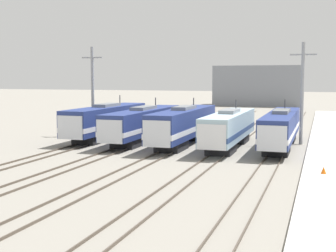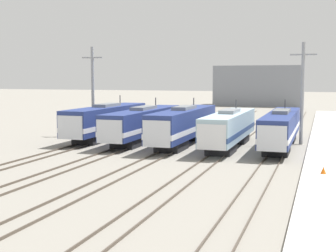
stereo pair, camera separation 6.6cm
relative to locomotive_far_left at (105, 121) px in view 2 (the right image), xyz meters
name	(u,v)px [view 2 (the right image)]	position (x,y,z in m)	size (l,w,h in m)	color
ground_plane	(162,155)	(10.17, -8.95, -2.15)	(400.00, 400.00, 0.00)	gray
rail_pair_far_left	(66,149)	(0.00, -8.95, -2.07)	(1.50, 120.00, 0.15)	#4C4238
rail_pair_center_left	(112,152)	(5.09, -8.95, -2.07)	(1.51, 120.00, 0.15)	#4C4238
rail_pair_center	(162,154)	(10.17, -8.95, -2.07)	(1.51, 120.00, 0.15)	#4C4238
rail_pair_center_right	(215,157)	(15.26, -8.95, -2.07)	(1.51, 120.00, 0.15)	#4C4238
rail_pair_far_right	(272,161)	(20.34, -8.95, -2.07)	(1.50, 120.00, 0.15)	#4C4238
locomotive_far_left	(105,121)	(0.00, 0.00, 0.00)	(3.14, 17.29, 5.02)	black
locomotive_center_left	(142,124)	(5.09, -1.03, -0.08)	(2.96, 18.17, 4.82)	black
locomotive_center	(183,125)	(10.17, -2.07, 0.00)	(2.92, 17.78, 4.91)	black
locomotive_center_right	(229,128)	(15.26, -2.60, -0.10)	(2.87, 16.57, 4.82)	#232326
locomotive_far_right	(281,128)	(20.34, -0.66, -0.11)	(2.78, 19.05, 4.79)	black
catenary_tower_left	(93,90)	(-2.92, 2.58, 3.54)	(2.78, 0.38, 11.01)	gray
catenary_tower_right	(302,92)	(22.23, 2.58, 3.54)	(2.78, 0.38, 11.01)	gray
platform	(329,162)	(25.07, -8.95, -1.97)	(4.00, 120.00, 0.36)	beige
traffic_cone	(323,170)	(24.59, -14.84, -1.54)	(0.40, 0.40, 0.50)	orange
depot_building	(259,86)	(8.70, 71.46, 2.92)	(21.85, 11.23, 10.14)	gray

